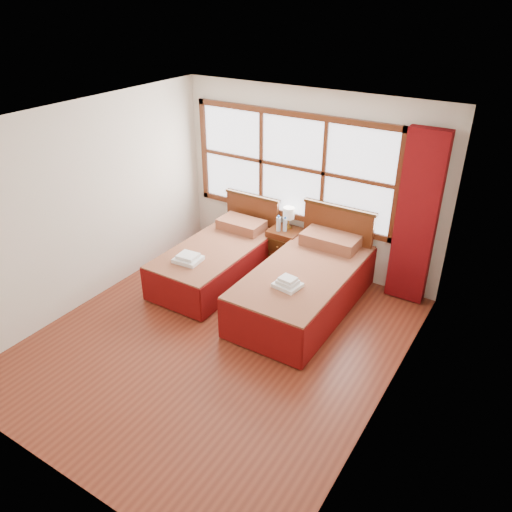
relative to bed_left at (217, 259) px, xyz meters
The scene contains 15 objects.
floor 1.51m from the bed_left, 54.02° to the right, with size 4.50×4.50×0.00m, color brown.
ceiling 2.74m from the bed_left, 54.02° to the right, with size 4.50×4.50×0.00m, color white.
wall_back 1.69m from the bed_left, 50.44° to the left, with size 4.00×4.00×0.00m, color silver.
wall_left 1.93m from the bed_left, 133.36° to the right, with size 4.50×4.50×0.00m, color silver.
wall_right 3.27m from the bed_left, 22.65° to the right, with size 4.50×4.50×0.00m, color silver.
window 1.69m from the bed_left, 58.59° to the left, with size 3.16×0.06×1.56m.
curtain 2.77m from the bed_left, 20.28° to the left, with size 0.50×0.16×2.30m, color maroon.
bed_left is the anchor object (origin of this frame).
bed_right 1.42m from the bed_left, ahead, with size 1.13×2.20×1.11m.
nightstand 1.04m from the bed_left, 50.19° to the left, with size 0.46×0.45×0.61m.
towels_left 0.63m from the bed_left, 95.18° to the right, with size 0.36×0.32×0.10m.
towels_right 1.57m from the bed_left, 20.33° to the right, with size 0.34×0.30×0.13m.
lamp 1.23m from the bed_left, 52.79° to the left, with size 0.17×0.17×0.32m.
bottle_near 1.02m from the bed_left, 50.66° to the left, with size 0.06×0.06×0.24m.
bottle_far 1.10m from the bed_left, 48.61° to the left, with size 0.06×0.06×0.22m.
Camera 1 is at (2.93, -3.82, 3.77)m, focal length 35.00 mm.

